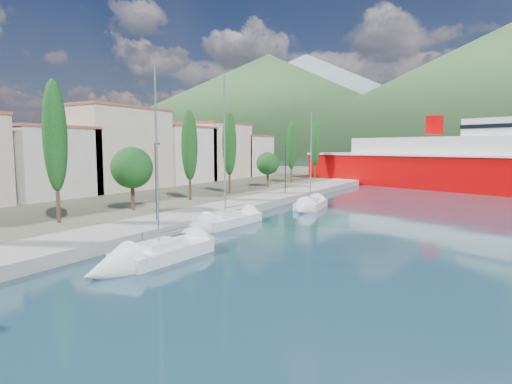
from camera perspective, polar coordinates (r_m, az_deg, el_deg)
The scene contains 10 objects.
ground at distance 132.22m, azimuth 23.09°, elevation 2.68°, with size 1400.00×1400.00×0.00m, color #1A3949.
quay at distance 44.34m, azimuth -2.57°, elevation -1.98°, with size 5.00×88.00×0.80m, color gray.
land_strip at distance 77.57m, azimuth -22.96°, elevation 0.94°, with size 70.00×148.00×0.70m, color #565644.
town_buildings at distance 66.75m, azimuth -14.57°, elevation 4.96°, with size 9.20×69.20×11.30m.
tree_row at distance 51.08m, azimuth -5.98°, elevation 5.34°, with size 3.85×63.99×11.00m.
lamp_posts at distance 34.96m, azimuth -12.36°, elevation 1.82°, with size 0.15×45.71×6.06m.
sailboat_near at distance 24.63m, azimuth -15.61°, elevation -8.86°, with size 3.10×8.66×12.22m.
sailboat_mid at distance 34.62m, azimuth -5.96°, elevation -4.40°, with size 3.12×9.34×13.21m.
sailboat_far at distance 44.80m, azimuth 6.78°, elevation -2.04°, with size 3.48×7.90×11.22m.
ferry at distance 72.96m, azimuth 28.56°, elevation 3.05°, with size 62.20×34.74×12.26m.
Camera 1 is at (14.17, -11.30, 6.54)m, focal length 30.00 mm.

